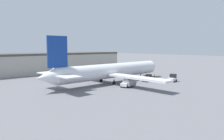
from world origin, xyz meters
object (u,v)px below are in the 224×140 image
(ground_crew_worker, at_px, (154,75))
(pushback_tug, at_px, (172,78))
(airplane, at_px, (109,71))
(baggage_tug, at_px, (127,83))
(belt_loader_truck, at_px, (147,78))

(ground_crew_worker, distance_m, pushback_tug, 7.26)
(airplane, xyz_separation_m, baggage_tug, (-0.49, -7.28, -2.22))
(airplane, distance_m, pushback_tug, 18.03)
(baggage_tug, relative_size, belt_loader_truck, 1.28)
(airplane, distance_m, baggage_tug, 7.63)
(ground_crew_worker, height_order, baggage_tug, baggage_tug)
(airplane, distance_m, ground_crew_worker, 16.27)
(airplane, relative_size, baggage_tug, 11.51)
(belt_loader_truck, bearing_deg, airplane, 150.95)
(ground_crew_worker, xyz_separation_m, baggage_tug, (-16.32, -4.32, 0.04))
(baggage_tug, distance_m, pushback_tug, 15.48)
(baggage_tug, xyz_separation_m, belt_loader_truck, (10.39, 2.16, -0.05))
(airplane, bearing_deg, baggage_tug, -96.16)
(ground_crew_worker, relative_size, pushback_tug, 0.62)
(airplane, bearing_deg, pushback_tug, -36.88)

